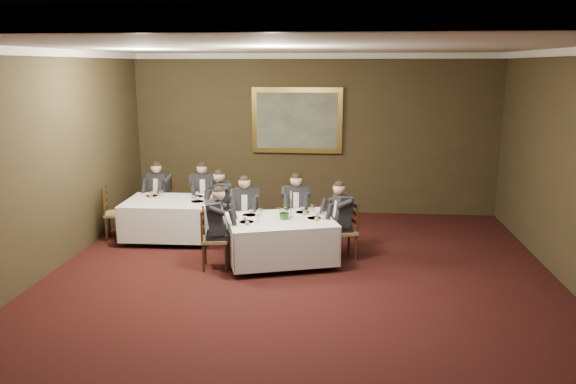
% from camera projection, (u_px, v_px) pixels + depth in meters
% --- Properties ---
extents(ground, '(10.00, 10.00, 0.00)m').
position_uv_depth(ground, '(295.00, 301.00, 7.90)').
color(ground, black).
rests_on(ground, ground).
extents(ceiling, '(8.00, 10.00, 0.10)m').
position_uv_depth(ceiling, '(296.00, 45.00, 7.13)').
color(ceiling, silver).
rests_on(ceiling, back_wall).
extents(back_wall, '(8.00, 0.10, 3.50)m').
position_uv_depth(back_wall, '(314.00, 135.00, 12.37)').
color(back_wall, '#372F1B').
rests_on(back_wall, ground).
extents(left_wall, '(0.10, 10.00, 3.50)m').
position_uv_depth(left_wall, '(13.00, 174.00, 7.89)').
color(left_wall, '#372F1B').
rests_on(left_wall, ground).
extents(crown_molding, '(8.00, 10.00, 0.12)m').
position_uv_depth(crown_molding, '(296.00, 50.00, 7.14)').
color(crown_molding, white).
rests_on(crown_molding, back_wall).
extents(table_main, '(2.05, 1.78, 0.67)m').
position_uv_depth(table_main, '(280.00, 237.00, 9.33)').
color(table_main, black).
rests_on(table_main, ground).
extents(table_second, '(1.70, 1.31, 0.67)m').
position_uv_depth(table_second, '(170.00, 216.00, 10.62)').
color(table_second, black).
rests_on(table_second, ground).
extents(chair_main_backleft, '(0.47, 0.45, 1.00)m').
position_uv_depth(chair_main_backleft, '(246.00, 233.00, 10.12)').
color(chair_main_backleft, olive).
rests_on(chair_main_backleft, ground).
extents(diner_main_backleft, '(0.44, 0.51, 1.35)m').
position_uv_depth(diner_main_backleft, '(246.00, 221.00, 10.06)').
color(diner_main_backleft, black).
rests_on(diner_main_backleft, chair_main_backleft).
extents(chair_main_backright, '(0.47, 0.45, 1.00)m').
position_uv_depth(chair_main_backright, '(296.00, 230.00, 10.31)').
color(chair_main_backright, olive).
rests_on(chair_main_backright, ground).
extents(diner_main_backright, '(0.44, 0.51, 1.35)m').
position_uv_depth(diner_main_backright, '(296.00, 218.00, 10.25)').
color(diner_main_backright, black).
rests_on(diner_main_backright, chair_main_backright).
extents(chair_main_endleft, '(0.49, 0.50, 1.00)m').
position_uv_depth(chair_main_endleft, '(215.00, 251.00, 9.15)').
color(chair_main_endleft, olive).
rests_on(chair_main_endleft, ground).
extents(diner_main_endleft, '(0.54, 0.47, 1.35)m').
position_uv_depth(diner_main_endleft, '(215.00, 238.00, 9.10)').
color(diner_main_endleft, black).
rests_on(diner_main_endleft, chair_main_endleft).
extents(chair_main_endright, '(0.54, 0.55, 1.00)m').
position_uv_depth(chair_main_endright, '(343.00, 243.00, 9.59)').
color(chair_main_endright, olive).
rests_on(chair_main_endright, ground).
extents(diner_main_endright, '(0.58, 0.53, 1.35)m').
position_uv_depth(diner_main_endright, '(343.00, 230.00, 9.54)').
color(diner_main_endright, black).
rests_on(diner_main_endright, chair_main_endright).
extents(chair_sec_backleft, '(0.51, 0.49, 1.00)m').
position_uv_depth(chair_sec_backleft, '(161.00, 213.00, 11.51)').
color(chair_sec_backleft, olive).
rests_on(chair_sec_backleft, ground).
extents(diner_sec_backleft, '(0.48, 0.54, 1.35)m').
position_uv_depth(diner_sec_backleft, '(160.00, 202.00, 11.45)').
color(diner_sec_backleft, black).
rests_on(diner_sec_backleft, chair_sec_backleft).
extents(chair_sec_backright, '(0.53, 0.52, 1.00)m').
position_uv_depth(chair_sec_backright, '(203.00, 214.00, 11.45)').
color(chair_sec_backright, olive).
rests_on(chair_sec_backright, ground).
extents(diner_sec_backright, '(0.51, 0.57, 1.35)m').
position_uv_depth(diner_sec_backright, '(203.00, 203.00, 11.39)').
color(diner_sec_backright, black).
rests_on(diner_sec_backright, chair_sec_backright).
extents(chair_sec_endright, '(0.52, 0.54, 1.00)m').
position_uv_depth(chair_sec_endright, '(225.00, 226.00, 10.59)').
color(chair_sec_endright, olive).
rests_on(chair_sec_endright, ground).
extents(diner_sec_endright, '(0.57, 0.51, 1.35)m').
position_uv_depth(diner_sec_endright, '(224.00, 214.00, 10.53)').
color(diner_sec_endright, black).
rests_on(diner_sec_endright, chair_sec_endright).
extents(chair_sec_endleft, '(0.51, 0.53, 1.00)m').
position_uv_depth(chair_sec_endleft, '(117.00, 224.00, 10.72)').
color(chair_sec_endleft, olive).
rests_on(chair_sec_endleft, ground).
extents(centerpiece, '(0.30, 0.28, 0.29)m').
position_uv_depth(centerpiece, '(285.00, 211.00, 9.22)').
color(centerpiece, '#2D5926').
rests_on(centerpiece, table_main).
extents(candlestick, '(0.07, 0.07, 0.47)m').
position_uv_depth(candlestick, '(291.00, 207.00, 9.33)').
color(candlestick, '#BD8A39').
rests_on(candlestick, table_main).
extents(place_setting_table_main, '(0.33, 0.31, 0.14)m').
position_uv_depth(place_setting_table_main, '(253.00, 213.00, 9.53)').
color(place_setting_table_main, white).
rests_on(place_setting_table_main, table_main).
extents(place_setting_table_second, '(0.33, 0.31, 0.14)m').
position_uv_depth(place_setting_table_second, '(155.00, 194.00, 10.93)').
color(place_setting_table_second, white).
rests_on(place_setting_table_second, table_second).
extents(painting, '(1.98, 0.09, 1.43)m').
position_uv_depth(painting, '(297.00, 121.00, 12.27)').
color(painting, gold).
rests_on(painting, back_wall).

